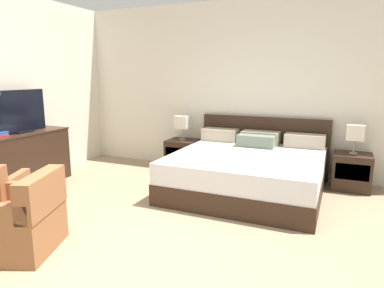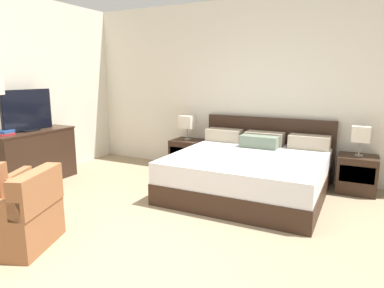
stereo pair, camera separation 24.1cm
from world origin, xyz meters
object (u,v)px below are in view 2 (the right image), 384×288
Objects in this scene: nightstand_left at (187,154)px; armchair_companion at (17,218)px; book_red_cover at (5,134)px; nightstand_right at (357,174)px; table_lamp_right at (361,134)px; book_blue_cover at (4,132)px; tv at (27,111)px; dresser at (34,156)px; table_lamp_left at (187,122)px; bed at (250,171)px.

armchair_companion is at bearing -92.90° from nightstand_left.
nightstand_left is 2.85m from book_red_cover.
nightstand_right is 1.24× the size of table_lamp_right.
book_red_cover is at bearing 0.00° from book_blue_cover.
book_blue_cover reaches higher than armchair_companion.
nightstand_right is (2.71, 0.00, 0.00)m from nightstand_left.
tv is (-1.74, -1.80, 0.85)m from nightstand_left.
table_lamp_right reaches higher than book_red_cover.
nightstand_right is at bearing 22.01° from tv.
nightstand_left is 0.63× the size of tv.
book_red_cover is at bearing -89.38° from dresser.
table_lamp_right reaches higher than nightstand_right.
dresser is at bearing -134.74° from table_lamp_left.
nightstand_right is 2.65× the size of book_blue_cover.
table_lamp_right is 4.80m from dresser.
bed reaches higher than table_lamp_left.
book_blue_cover reaches higher than dresser.
nightstand_left and nightstand_right have the same top height.
bed is 10.18× the size of book_red_cover.
dresser is 1.54× the size of tv.
bed is 4.88× the size of table_lamp_right.
book_blue_cover is (-0.01, -0.43, 0.44)m from dresser.
book_red_cover reaches higher than dresser.
bed is at bearing 25.63° from book_blue_cover.
table_lamp_left reaches higher than armchair_companion.
armchair_companion is (-1.52, -2.52, -0.02)m from bed.
table_lamp_right is at bearing 48.29° from armchair_companion.
tv is 2.28m from armchair_companion.
book_red_cover is 0.23× the size of armchair_companion.
table_lamp_right reaches higher than dresser.
bed is 3.95× the size of nightstand_right.
nightstand_right is (1.35, 0.69, -0.04)m from bed.
book_red_cover is (-1.74, -2.18, 0.56)m from nightstand_left.
book_blue_cover is 1.98m from armchair_companion.
dresser is 6.44× the size of book_blue_cover.
bed is 2.36× the size of armchair_companion.
book_red_cover reaches higher than nightstand_left.
book_blue_cover is 0.23× the size of armchair_companion.
book_blue_cover is at bearing -91.75° from dresser.
nightstand_left is at bearing 51.26° from book_blue_cover.
bed is at bearing 19.62° from tv.
nightstand_left is at bearing 152.82° from bed.
armchair_companion is (-2.87, -3.22, 0.02)m from nightstand_right.
table_lamp_left is at bearing 179.97° from nightstand_right.
dresser is (-4.45, -1.75, 0.16)m from nightstand_right.
armchair_companion is at bearing -131.72° from nightstand_right.
nightstand_left is at bearing 87.10° from armchair_companion.
nightstand_left is 2.64m from tv.
tv reaches higher than armchair_companion.
bed is 3.38m from tv.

